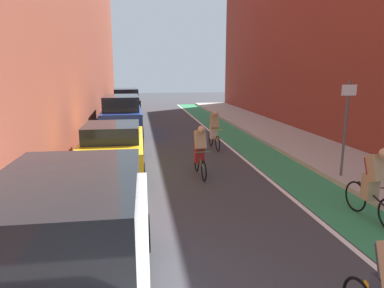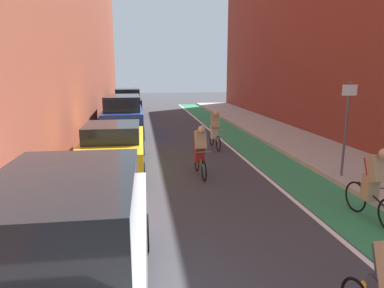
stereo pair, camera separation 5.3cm
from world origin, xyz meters
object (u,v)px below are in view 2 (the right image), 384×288
(parked_suv_white, at_px, (71,247))
(street_sign_post, at_px, (346,121))
(parked_suv_black, at_px, (128,102))
(cyclist_mid, at_px, (374,182))
(parked_suv_blue, at_px, (123,115))
(cyclist_trailing, at_px, (200,150))
(parked_sedan_yellow_cab, at_px, (114,146))
(cyclist_far, at_px, (215,128))

(parked_suv_white, distance_m, street_sign_post, 8.24)
(parked_suv_black, xyz_separation_m, cyclist_mid, (5.69, -18.30, -0.16))
(parked_suv_blue, bearing_deg, cyclist_trailing, -70.44)
(parked_suv_black, height_order, cyclist_trailing, parked_suv_black)
(parked_suv_white, xyz_separation_m, cyclist_trailing, (2.64, 5.85, -0.21))
(parked_suv_white, bearing_deg, parked_sedan_yellow_cab, 89.99)
(street_sign_post, bearing_deg, cyclist_trailing, 165.09)
(parked_suv_blue, bearing_deg, street_sign_post, -51.91)
(parked_suv_blue, relative_size, street_sign_post, 1.73)
(parked_suv_blue, relative_size, cyclist_mid, 2.72)
(street_sign_post, bearing_deg, parked_suv_black, 113.04)
(parked_suv_white, xyz_separation_m, street_sign_post, (6.66, 4.78, 0.75))
(parked_sedan_yellow_cab, xyz_separation_m, street_sign_post, (6.66, -2.14, 0.98))
(parked_suv_black, xyz_separation_m, cyclist_trailing, (2.64, -14.59, -0.21))
(parked_suv_black, bearing_deg, parked_suv_white, -90.01)
(parked_sedan_yellow_cab, xyz_separation_m, cyclist_far, (3.90, 2.59, 0.06))
(parked_suv_black, bearing_deg, cyclist_trailing, -79.75)
(street_sign_post, bearing_deg, cyclist_mid, -110.19)
(parked_suv_white, xyz_separation_m, cyclist_far, (3.90, 9.52, -0.17))
(parked_suv_blue, relative_size, cyclist_trailing, 2.87)
(parked_sedan_yellow_cab, bearing_deg, cyclist_far, 33.66)
(cyclist_trailing, bearing_deg, parked_suv_black, 100.25)
(parked_suv_black, xyz_separation_m, street_sign_post, (6.66, -15.66, 0.75))
(parked_sedan_yellow_cab, bearing_deg, street_sign_post, -17.85)
(parked_suv_blue, height_order, street_sign_post, street_sign_post)
(parked_sedan_yellow_cab, distance_m, parked_suv_black, 13.52)
(street_sign_post, bearing_deg, parked_suv_blue, 128.09)
(parked_suv_white, bearing_deg, parked_suv_blue, 89.99)
(street_sign_post, bearing_deg, cyclist_far, 120.26)
(cyclist_mid, bearing_deg, parked_suv_white, -159.37)
(parked_suv_blue, bearing_deg, parked_sedan_yellow_cab, -90.02)
(parked_suv_blue, height_order, cyclist_far, parked_suv_blue)
(cyclist_trailing, relative_size, cyclist_far, 0.99)
(parked_sedan_yellow_cab, height_order, parked_suv_blue, parked_suv_blue)
(parked_suv_white, height_order, cyclist_trailing, parked_suv_white)
(parked_suv_black, relative_size, cyclist_far, 2.62)
(cyclist_mid, relative_size, street_sign_post, 0.64)
(parked_sedan_yellow_cab, distance_m, cyclist_far, 4.68)
(parked_suv_white, relative_size, cyclist_trailing, 2.57)
(cyclist_mid, xyz_separation_m, cyclist_far, (-1.79, 7.38, -0.01))
(parked_suv_blue, bearing_deg, cyclist_far, -43.96)
(cyclist_mid, bearing_deg, parked_suv_black, 107.27)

